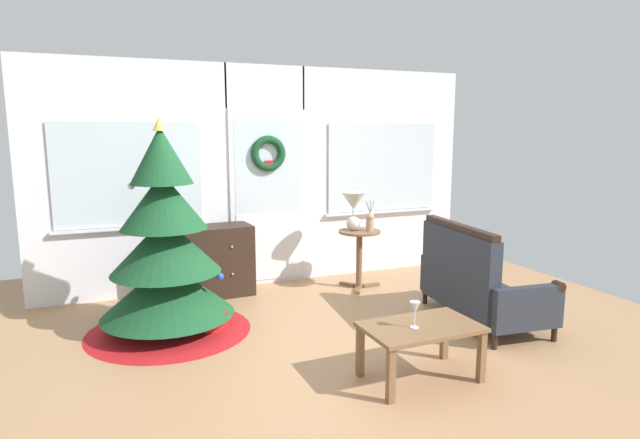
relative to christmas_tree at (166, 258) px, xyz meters
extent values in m
plane|color=#AD7F56|center=(1.30, -0.88, -0.69)|extent=(6.76, 6.76, 0.00)
cube|color=white|center=(-0.22, 1.21, 0.59)|extent=(2.15, 0.08, 2.55)
cube|color=white|center=(2.83, 1.21, 0.59)|extent=(2.15, 0.08, 2.55)
cube|color=white|center=(1.30, 1.21, 1.61)|extent=(0.94, 0.08, 0.50)
cube|color=silver|center=(1.30, 1.17, 0.34)|extent=(0.90, 0.05, 2.05)
cube|color=white|center=(1.30, 1.14, -0.24)|extent=(0.78, 0.02, 0.80)
cube|color=silver|center=(1.30, 1.14, 0.71)|extent=(0.78, 0.01, 1.10)
cube|color=silver|center=(-0.22, 1.15, 0.66)|extent=(1.50, 0.01, 1.10)
cube|color=silver|center=(2.83, 1.15, 0.66)|extent=(1.50, 0.01, 1.10)
cube|color=silver|center=(-0.22, 1.14, 0.09)|extent=(1.59, 0.06, 0.03)
cube|color=silver|center=(2.83, 1.14, 0.09)|extent=(1.59, 0.06, 0.03)
torus|color=#164424|center=(1.30, 1.11, 0.86)|extent=(0.41, 0.09, 0.41)
cube|color=red|center=(1.30, 1.09, 0.73)|extent=(0.10, 0.02, 0.10)
cylinder|color=#4C331E|center=(0.00, 0.00, -0.58)|extent=(0.10, 0.10, 0.22)
cone|color=red|center=(0.00, 0.00, -0.64)|extent=(1.47, 1.47, 0.10)
cone|color=#194C28|center=(0.00, 0.00, -0.28)|extent=(1.18, 1.18, 0.50)
cone|color=#194C28|center=(0.00, 0.00, 0.12)|extent=(0.97, 0.97, 0.50)
cone|color=#194C28|center=(0.00, 0.00, 0.51)|extent=(0.76, 0.76, 0.50)
cone|color=#194C28|center=(0.00, 0.00, 0.91)|extent=(0.54, 0.54, 0.50)
cone|color=#E0BC4C|center=(0.00, 0.00, 1.18)|extent=(0.12, 0.12, 0.12)
sphere|color=red|center=(-0.34, 0.38, -0.29)|extent=(0.06, 0.06, 0.06)
sphere|color=gold|center=(-0.11, 0.30, 0.33)|extent=(0.06, 0.06, 0.06)
sphere|color=silver|center=(-0.26, 0.04, 0.65)|extent=(0.06, 0.06, 0.06)
sphere|color=#264CB2|center=(0.44, -0.21, -0.17)|extent=(0.07, 0.07, 0.07)
sphere|color=red|center=(0.09, 0.31, 0.37)|extent=(0.06, 0.06, 0.06)
cube|color=black|center=(0.56, 0.91, -0.30)|extent=(0.92, 0.48, 0.78)
sphere|color=tan|center=(0.40, 0.67, -0.11)|extent=(0.03, 0.03, 0.03)
sphere|color=tan|center=(0.76, 0.70, -0.11)|extent=(0.03, 0.03, 0.03)
sphere|color=tan|center=(0.40, 0.67, -0.41)|extent=(0.03, 0.03, 0.03)
sphere|color=tan|center=(0.76, 0.70, -0.41)|extent=(0.03, 0.03, 0.03)
cylinder|color=black|center=(3.07, -1.52, -0.62)|extent=(0.05, 0.05, 0.14)
cylinder|color=black|center=(3.20, -0.29, -0.62)|extent=(0.05, 0.05, 0.14)
cylinder|color=black|center=(2.47, -1.46, -0.62)|extent=(0.05, 0.05, 0.14)
cylinder|color=black|center=(2.60, -0.23, -0.62)|extent=(0.05, 0.05, 0.14)
cube|color=#282D38|center=(2.83, -0.87, -0.48)|extent=(0.84, 1.25, 0.14)
cube|color=#282D38|center=(2.54, -0.84, -0.10)|extent=(0.24, 1.18, 0.62)
cube|color=black|center=(2.54, -0.84, 0.24)|extent=(0.20, 1.16, 0.06)
cube|color=#282D38|center=(2.77, -1.50, -0.36)|extent=(0.67, 0.16, 0.38)
cylinder|color=black|center=(3.06, -1.53, -0.19)|extent=(0.10, 0.10, 0.09)
cube|color=#282D38|center=(2.90, -0.24, -0.36)|extent=(0.67, 0.16, 0.38)
cylinder|color=black|center=(3.19, -0.27, -0.19)|extent=(0.10, 0.10, 0.09)
cylinder|color=brown|center=(2.20, 0.53, -0.02)|extent=(0.48, 0.48, 0.02)
cylinder|color=brown|center=(2.20, 0.53, -0.36)|extent=(0.07, 0.07, 0.66)
cube|color=brown|center=(2.36, 0.53, -0.67)|extent=(0.20, 0.05, 0.04)
cube|color=brown|center=(2.12, 0.67, -0.67)|extent=(0.14, 0.20, 0.04)
cube|color=brown|center=(2.12, 0.39, -0.67)|extent=(0.14, 0.20, 0.04)
sphere|color=silver|center=(2.14, 0.57, 0.08)|extent=(0.16, 0.16, 0.16)
cylinder|color=silver|center=(2.14, 0.57, 0.20)|extent=(0.02, 0.02, 0.06)
cone|color=silver|center=(2.14, 0.57, 0.33)|extent=(0.28, 0.28, 0.20)
cylinder|color=tan|center=(2.30, 0.47, 0.07)|extent=(0.09, 0.09, 0.16)
sphere|color=tan|center=(2.30, 0.47, 0.15)|extent=(0.10, 0.10, 0.10)
cylinder|color=#4C7042|center=(2.28, 0.47, 0.25)|extent=(0.07, 0.01, 0.17)
cylinder|color=#4C7042|center=(2.30, 0.47, 0.25)|extent=(0.01, 0.01, 0.18)
cylinder|color=#4C7042|center=(2.32, 0.47, 0.25)|extent=(0.07, 0.01, 0.17)
cube|color=brown|center=(1.60, -1.67, -0.29)|extent=(0.85, 0.53, 0.03)
cube|color=brown|center=(1.22, -1.90, -0.50)|extent=(0.05, 0.05, 0.38)
cube|color=brown|center=(1.98, -1.89, -0.50)|extent=(0.05, 0.05, 0.38)
cube|color=brown|center=(1.21, -1.46, -0.50)|extent=(0.05, 0.05, 0.38)
cube|color=brown|center=(1.97, -1.45, -0.50)|extent=(0.05, 0.05, 0.38)
cylinder|color=silver|center=(1.52, -1.70, -0.27)|extent=(0.06, 0.06, 0.01)
cylinder|color=silver|center=(1.52, -1.70, -0.22)|extent=(0.01, 0.01, 0.10)
cone|color=silver|center=(1.52, -1.70, -0.12)|extent=(0.08, 0.08, 0.09)
cube|color=red|center=(0.38, -0.20, -0.58)|extent=(0.21, 0.19, 0.21)
camera|label=1|loc=(-0.48, -4.78, 1.12)|focal=29.68mm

